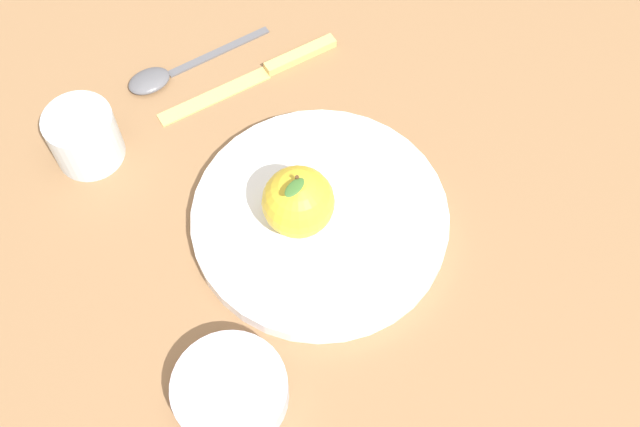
{
  "coord_description": "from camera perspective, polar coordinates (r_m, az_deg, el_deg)",
  "views": [
    {
      "loc": [
        0.4,
        0.11,
        0.69
      ],
      "look_at": [
        0.04,
        0.03,
        0.02
      ],
      "focal_mm": 44.06,
      "sensor_mm": 36.0,
      "label": 1
    }
  ],
  "objects": [
    {
      "name": "ground_plane",
      "position": [
        0.81,
        -1.31,
        1.89
      ],
      "size": [
        2.4,
        2.4,
        0.0
      ],
      "primitive_type": "plane",
      "color": "olive"
    },
    {
      "name": "apple",
      "position": [
        0.74,
        -1.59,
        0.85
      ],
      "size": [
        0.07,
        0.07,
        0.08
      ],
      "color": "gold",
      "rests_on": "dinner_plate"
    },
    {
      "name": "dinner_plate",
      "position": [
        0.78,
        0.0,
        -0.33
      ],
      "size": [
        0.26,
        0.26,
        0.02
      ],
      "color": "white",
      "rests_on": "ground_plane"
    },
    {
      "name": "cup",
      "position": [
        0.84,
        -16.82,
        5.5
      ],
      "size": [
        0.07,
        0.07,
        0.06
      ],
      "color": "silver",
      "rests_on": "ground_plane"
    },
    {
      "name": "side_bowl",
      "position": [
        0.71,
        -6.56,
        -12.62
      ],
      "size": [
        0.1,
        0.1,
        0.03
      ],
      "color": "silver",
      "rests_on": "ground_plane"
    },
    {
      "name": "knife",
      "position": [
        0.9,
        -3.97,
        10.26
      ],
      "size": [
        0.16,
        0.17,
        0.01
      ],
      "color": "#D8B766",
      "rests_on": "ground_plane"
    },
    {
      "name": "spoon",
      "position": [
        0.91,
        -11.17,
        9.91
      ],
      "size": [
        0.14,
        0.14,
        0.01
      ],
      "color": "#59595E",
      "rests_on": "ground_plane"
    }
  ]
}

